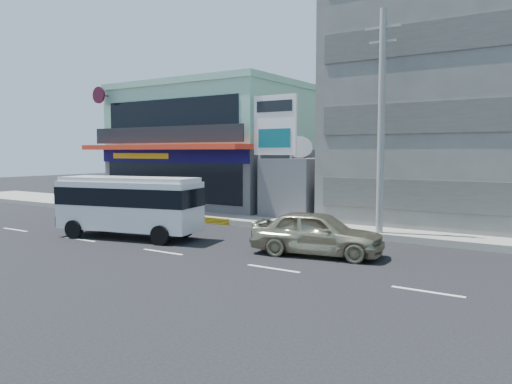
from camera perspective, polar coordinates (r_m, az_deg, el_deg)
ground at (r=19.74m, az=-10.61°, el=-6.76°), size 120.00×120.00×0.00m
sidewalk at (r=25.17m, az=13.33°, el=-4.00°), size 70.00×5.00×0.30m
shop_building at (r=35.16m, az=-4.31°, el=4.82°), size 12.40×11.70×8.00m
concrete_building at (r=29.28m, az=26.79°, el=10.27°), size 16.00×12.00×14.00m
gap_structure at (r=29.27m, az=5.85°, el=0.45°), size 3.00×6.00×3.50m
satellite_dish at (r=28.31m, az=4.94°, el=4.01°), size 1.50×1.50×0.15m
billboard at (r=27.02m, az=2.19°, el=6.87°), size 2.60×0.18×6.90m
utility_pole_near at (r=22.61m, az=14.13°, el=7.73°), size 1.60×0.30×10.00m
minibus at (r=23.00m, az=-14.31°, el=-1.10°), size 6.84×3.44×2.74m
sedan at (r=18.83m, az=7.01°, el=-4.66°), size 5.22×2.83×1.69m
motorcycle_rider at (r=25.32m, az=-10.61°, el=-2.36°), size 2.05×1.43×2.50m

